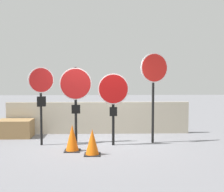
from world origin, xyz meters
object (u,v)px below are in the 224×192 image
stop_sign_2 (113,95)px  storage_crate (15,128)px  stop_sign_1 (76,90)px  traffic_cone_1 (72,138)px  stop_sign_0 (41,89)px  traffic_cone_0 (92,142)px  stop_sign_3 (154,78)px

stop_sign_2 → storage_crate: bearing=157.3°
stop_sign_1 → traffic_cone_1: 1.53m
stop_sign_0 → traffic_cone_1: size_ratio=3.15×
stop_sign_1 → storage_crate: (-2.02, 0.93, -1.29)m
traffic_cone_1 → storage_crate: 2.73m
stop_sign_1 → stop_sign_2: bearing=-22.5°
stop_sign_0 → stop_sign_1: (0.95, 0.25, -0.05)m
stop_sign_0 → traffic_cone_0: size_ratio=3.39×
stop_sign_1 → traffic_cone_0: size_ratio=3.39×
stop_sign_3 → storage_crate: (-4.30, 0.97, -1.65)m
stop_sign_0 → traffic_cone_1: (0.93, -0.68, -1.27)m
stop_sign_3 → traffic_cone_0: size_ratio=4.01×
stop_sign_1 → traffic_cone_0: (0.52, -1.32, -1.24)m
stop_sign_1 → stop_sign_0: bearing=-171.8°
traffic_cone_0 → traffic_cone_1: traffic_cone_1 is taller
stop_sign_3 → traffic_cone_0: (-1.76, -1.28, -1.60)m
stop_sign_0 → traffic_cone_0: stop_sign_0 is taller
stop_sign_0 → stop_sign_2: size_ratio=1.09×
stop_sign_0 → storage_crate: size_ratio=2.08×
stop_sign_1 → stop_sign_3: bearing=-7.4°
stop_sign_0 → stop_sign_2: stop_sign_0 is taller
stop_sign_0 → stop_sign_2: bearing=-27.2°
stop_sign_1 → stop_sign_3: (2.28, -0.04, 0.36)m
stop_sign_1 → traffic_cone_0: bearing=-74.8°
traffic_cone_0 → stop_sign_3: bearing=36.1°
stop_sign_1 → stop_sign_2: stop_sign_1 is taller
stop_sign_2 → storage_crate: stop_sign_2 is taller
stop_sign_0 → traffic_cone_0: bearing=-61.5°
stop_sign_0 → stop_sign_1: bearing=-10.7°
stop_sign_0 → storage_crate: (-1.07, 1.18, -1.34)m
stop_sign_0 → stop_sign_3: 3.25m
stop_sign_2 → stop_sign_3: size_ratio=0.78×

